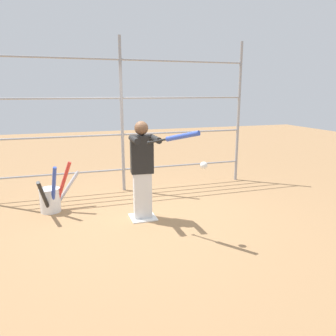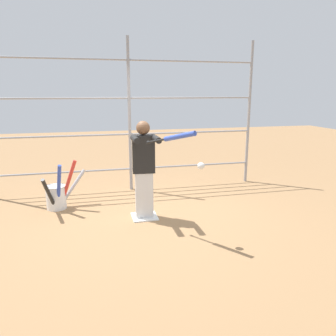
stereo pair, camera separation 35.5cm
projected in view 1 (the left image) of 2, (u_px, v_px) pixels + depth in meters
name	position (u px, v px, depth m)	size (l,w,h in m)	color
ground_plane	(143.00, 218.00, 5.23)	(24.00, 24.00, 0.00)	#9E754C
home_plate	(143.00, 217.00, 5.23)	(0.40, 0.40, 0.02)	white
fence_backstop	(122.00, 117.00, 6.37)	(5.21, 0.06, 2.99)	#939399
batter	(142.00, 167.00, 5.03)	(0.39, 0.54, 1.54)	silver
baseball_bat_swinging	(178.00, 137.00, 4.22)	(0.51, 0.75, 0.26)	black
softball_in_flight	(204.00, 165.00, 4.24)	(0.10, 0.10, 0.10)	white
bat_bucket	(51.00, 198.00, 5.45)	(0.70, 0.80, 0.85)	white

